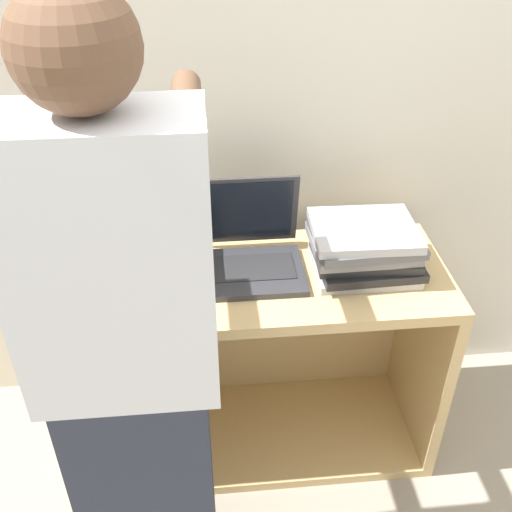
{
  "coord_description": "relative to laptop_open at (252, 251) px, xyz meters",
  "views": [
    {
      "loc": [
        -0.13,
        -1.21,
        1.8
      ],
      "look_at": [
        0.0,
        0.17,
        0.85
      ],
      "focal_mm": 42.0,
      "sensor_mm": 36.0,
      "label": 1
    }
  ],
  "objects": [
    {
      "name": "laptop_stack_left",
      "position": [
        -0.34,
        -0.05,
        0.03
      ],
      "size": [
        0.32,
        0.27,
        0.16
      ],
      "color": "#B7B7BC",
      "rests_on": "cart"
    },
    {
      "name": "cart",
      "position": [
        0.0,
        0.02,
        -0.42
      ],
      "size": [
        1.19,
        0.49,
        0.73
      ],
      "color": "tan",
      "rests_on": "ground_plane"
    },
    {
      "name": "wall_back",
      "position": [
        0.0,
        0.3,
        0.42
      ],
      "size": [
        8.0,
        0.05,
        2.4
      ],
      "color": "silver",
      "rests_on": "ground_plane"
    },
    {
      "name": "ground_plane",
      "position": [
        0.0,
        -0.29,
        -0.78
      ],
      "size": [
        12.0,
        12.0,
        0.0
      ],
      "primitive_type": "plane",
      "color": "#9E9384"
    },
    {
      "name": "laptop_open",
      "position": [
        0.0,
        0.0,
        0.0
      ],
      "size": [
        0.3,
        0.29,
        0.26
      ],
      "color": "#333338",
      "rests_on": "cart"
    },
    {
      "name": "person",
      "position": [
        -0.32,
        -0.51,
        0.05
      ],
      "size": [
        0.4,
        0.53,
        1.65
      ],
      "color": "#2D3342",
      "rests_on": "ground_plane"
    },
    {
      "name": "laptop_stack_right",
      "position": [
        0.33,
        -0.05,
        0.03
      ],
      "size": [
        0.33,
        0.27,
        0.16
      ],
      "color": "#B7B7BC",
      "rests_on": "cart"
    }
  ]
}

